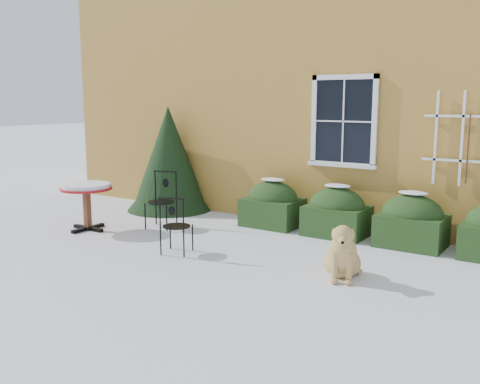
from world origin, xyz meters
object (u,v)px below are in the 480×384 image
Objects in this scene: evergreen_shrub at (169,168)px; bistro_table at (86,192)px; patio_chair_near at (176,225)px; dog at (343,256)px; patio_chair_far at (162,200)px.

bistro_table is (-0.01, -2.26, -0.18)m from evergreen_shrub.
dog is (2.61, 0.32, -0.14)m from patio_chair_near.
dog is at bearing 168.72° from patio_chair_near.
evergreen_shrub is 3.47m from patio_chair_near.
bistro_table is 1.06× the size of dog.
patio_chair_far is at bearing 145.86° from dog.
evergreen_shrub reaches higher than patio_chair_far.
patio_chair_near is 1.81m from patio_chair_far.
evergreen_shrub is 2.41× the size of bistro_table.
patio_chair_far is at bearing -59.85° from patio_chair_near.
patio_chair_far is (0.97, -1.33, -0.37)m from evergreen_shrub.
patio_chair_near is 2.63m from dog.
patio_chair_far is at bearing -53.87° from evergreen_shrub.
evergreen_shrub is 5.44m from dog.
evergreen_shrub is 2.14× the size of patio_chair_far.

